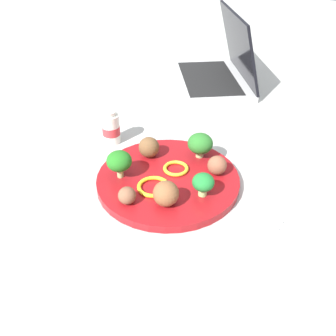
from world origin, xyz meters
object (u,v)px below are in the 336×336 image
Objects in this scene: broccoli_floret_center at (119,161)px; pepper_ring_far_rim at (175,168)px; meatball_mid_right at (166,194)px; yogurt_bottle at (111,128)px; meatball_front_left at (149,147)px; fork at (294,231)px; broccoli_floret_front_left at (203,183)px; plate at (168,180)px; pepper_ring_back_right at (152,186)px; meatball_back_left at (217,165)px; laptop at (217,70)px; meatball_front_right at (127,196)px; broccoli_floret_back_left at (200,144)px; napkin at (302,229)px; knife at (302,219)px.

pepper_ring_far_rim is (-0.07, -0.08, -0.03)m from broccoli_floret_center.
meatball_mid_right is (-0.12, 0.01, -0.01)m from broccoli_floret_center.
yogurt_bottle reaches higher than broccoli_floret_center.
fork is (-0.33, 0.03, -0.03)m from meatball_front_left.
yogurt_bottle is (0.28, -0.06, -0.01)m from broccoli_floret_front_left.
broccoli_floret_center reaches higher than fork.
plate is 4.50× the size of pepper_ring_back_right.
meatball_back_left is 0.14m from meatball_mid_right.
laptop is (0.22, -0.57, 0.00)m from meatball_mid_right.
meatball_front_left is at bearing -40.80° from meatball_mid_right.
pepper_ring_far_rim is at bearing 110.31° from laptop.
pepper_ring_far_rim is at bearing -21.92° from broccoli_floret_front_left.
broccoli_floret_center is 0.08m from meatball_front_right.
broccoli_floret_center reaches higher than broccoli_floret_back_left.
plate is at bearing -95.70° from pepper_ring_back_right.
napkin is at bearing 177.18° from yogurt_bottle.
laptop is at bearing -46.68° from knife.
meatball_front_right is (0.02, 0.20, -0.02)m from broccoli_floret_back_left.
plate is 0.54m from laptop.
napkin is 0.44× the size of laptop.
broccoli_floret_front_left reaches higher than pepper_ring_back_right.
pepper_ring_far_rim reaches higher than napkin.
plate is at bearing 109.62° from laptop.
yogurt_bottle is (0.19, -0.02, 0.02)m from pepper_ring_far_rim.
meatball_front_left is 0.70× the size of pepper_ring_back_right.
meatball_front_left is (-0.00, -0.09, -0.01)m from broccoli_floret_center.
broccoli_floret_back_left is at bearing -119.97° from broccoli_floret_center.
broccoli_floret_center is at bearing 17.02° from knife.
meatball_back_left is 0.82× the size of meatball_mid_right.
meatball_front_left is at bearing -4.54° from fork.
pepper_ring_back_right is at bearing 107.66° from laptop.
broccoli_floret_center reaches higher than napkin.
knife is at bearing 179.38° from yogurt_bottle.
laptop is at bearing -72.34° from pepper_ring_back_right.
meatball_front_left is 0.15m from meatball_front_right.
laptop is (0.25, -0.44, 0.00)m from meatball_back_left.
broccoli_floret_front_left is 0.31× the size of knife.
fork is (-0.21, -0.08, -0.03)m from meatball_mid_right.
meatball_front_right is 0.06m from pepper_ring_back_right.
meatball_mid_right is 0.12× the size of laptop.
pepper_ring_back_right is (0.05, -0.02, -0.02)m from meatball_mid_right.
fork is at bearing -159.66° from meatball_mid_right.
pepper_ring_back_right is at bearing 12.15° from fork.
broccoli_floret_back_left is 1.39× the size of meatball_back_left.
meatball_mid_right is 0.24m from knife.
meatball_mid_right is at bearing 156.25° from pepper_ring_back_right.
plate is 0.09m from meatball_front_left.
meatball_mid_right is at bearing 56.44° from broccoli_floret_front_left.
pepper_ring_back_right is 0.28m from napkin.
laptop is (0.43, -0.50, 0.03)m from fork.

